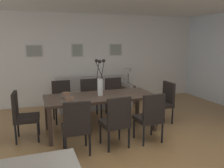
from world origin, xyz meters
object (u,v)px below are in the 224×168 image
at_px(dining_chair_mid_left, 150,115).
at_px(side_table, 128,94).
at_px(table_lamp, 128,73).
at_px(sofa, 94,97).
at_px(dining_table, 100,99).
at_px(dining_chair_far_right, 90,96).
at_px(dining_chair_mid_right, 115,95).
at_px(bowl_near_right, 66,94).
at_px(framed_picture_right, 116,50).
at_px(dining_chair_near_left, 76,125).
at_px(dining_chair_far_left, 116,120).
at_px(bowl_near_left, 69,99).
at_px(dining_chair_head_east, 164,100).
at_px(dining_chair_near_right, 62,99).
at_px(dining_chair_head_west, 22,114).
at_px(framed_picture_left, 34,51).
at_px(centerpiece_vase, 100,82).
at_px(framed_picture_center, 77,50).

height_order(dining_chair_mid_left, side_table, dining_chair_mid_left).
bearing_deg(table_lamp, sofa, -178.06).
bearing_deg(dining_table, dining_chair_far_right, 88.64).
bearing_deg(dining_chair_far_right, dining_chair_mid_right, -4.33).
bearing_deg(bowl_near_right, framed_picture_right, 48.07).
distance_m(dining_table, bowl_near_right, 0.70).
xyz_separation_m(dining_chair_near_left, side_table, (2.07, 2.69, -0.25)).
bearing_deg(dining_chair_near_left, dining_chair_far_left, 1.60).
height_order(bowl_near_left, framed_picture_right, framed_picture_right).
distance_m(dining_chair_head_east, framed_picture_right, 2.52).
height_order(dining_chair_near_left, dining_chair_far_right, same).
xyz_separation_m(dining_chair_far_right, dining_chair_head_east, (1.48, -0.91, 0.00)).
bearing_deg(dining_chair_near_right, framed_picture_right, 36.79).
relative_size(dining_chair_near_right, table_lamp, 1.80).
height_order(dining_chair_near_right, dining_chair_far_left, same).
bearing_deg(dining_chair_near_right, dining_chair_head_west, -134.07).
relative_size(dining_chair_mid_right, framed_picture_left, 2.13).
bearing_deg(bowl_near_right, dining_chair_near_right, 89.21).
bearing_deg(side_table, dining_chair_near_right, -155.91).
distance_m(dining_chair_near_right, dining_chair_far_left, 1.87).
distance_m(centerpiece_vase, framed_picture_right, 2.60).
relative_size(dining_table, dining_chair_far_left, 2.39).
bearing_deg(dining_chair_far_left, bowl_near_right, 122.75).
bearing_deg(bowl_near_left, side_table, 44.35).
xyz_separation_m(bowl_near_right, framed_picture_left, (-0.52, 2.04, 0.78)).
bearing_deg(framed_picture_center, sofa, -55.34).
xyz_separation_m(dining_table, bowl_near_left, (-0.66, -0.21, 0.11)).
distance_m(centerpiece_vase, framed_picture_center, 2.32).
distance_m(sofa, table_lamp, 1.24).
bearing_deg(dining_chair_far_right, dining_chair_mid_left, -69.18).
xyz_separation_m(bowl_near_left, sofa, (0.99, 1.99, -0.50)).
bearing_deg(dining_table, centerpiece_vase, 55.35).
bearing_deg(framed_picture_right, dining_table, -117.54).
bearing_deg(framed_picture_left, bowl_near_left, -78.18).
height_order(dining_chair_head_west, bowl_near_left, dining_chair_head_west).
xyz_separation_m(dining_chair_near_right, bowl_near_right, (-0.01, -0.68, 0.27)).
bearing_deg(framed_picture_center, dining_chair_head_east, -56.53).
bearing_deg(dining_chair_head_west, dining_chair_mid_right, 21.46).
bearing_deg(dining_chair_head_east, framed_picture_left, 139.73).
distance_m(dining_table, framed_picture_center, 2.42).
height_order(dining_chair_near_left, table_lamp, table_lamp).
bearing_deg(dining_chair_mid_left, dining_chair_mid_right, 91.88).
height_order(dining_chair_mid_left, bowl_near_right, dining_chair_mid_left).
distance_m(dining_chair_near_left, sofa, 2.84).
bearing_deg(dining_chair_mid_right, table_lamp, 50.96).
height_order(table_lamp, framed_picture_center, framed_picture_center).
height_order(dining_chair_head_east, framed_picture_left, framed_picture_left).
height_order(dining_table, dining_chair_far_right, dining_chair_far_right).
height_order(dining_table, bowl_near_right, bowl_near_right).
bearing_deg(sofa, dining_chair_near_left, -110.60).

